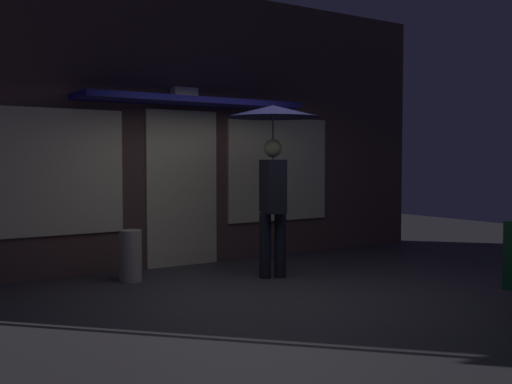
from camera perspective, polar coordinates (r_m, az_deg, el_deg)
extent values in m
plane|color=#38353A|center=(7.19, 1.41, -9.12)|extent=(18.00, 18.00, 0.00)
cube|color=brown|center=(9.06, -7.29, 5.90)|extent=(8.98, 0.30, 3.94)
cube|color=beige|center=(8.90, -6.76, 0.34)|extent=(1.10, 0.04, 2.20)
cube|color=beige|center=(8.21, -18.19, 1.74)|extent=(1.86, 0.04, 1.60)
cube|color=beige|center=(9.79, 2.09, 2.06)|extent=(1.86, 0.04, 1.60)
cube|color=white|center=(8.87, -6.57, 9.07)|extent=(0.36, 0.16, 0.12)
cube|color=navy|center=(8.64, -5.79, 8.24)|extent=(3.20, 0.70, 0.08)
cylinder|color=black|center=(7.94, 0.84, -4.91)|extent=(0.15, 0.15, 0.83)
cylinder|color=black|center=(7.99, 2.23, -4.86)|extent=(0.15, 0.15, 0.83)
cube|color=black|center=(7.90, 1.54, 0.53)|extent=(0.38, 0.51, 0.67)
cube|color=silver|center=(8.00, 2.07, 0.56)|extent=(0.07, 0.14, 0.54)
cube|color=#721966|center=(8.00, 2.07, 0.42)|extent=(0.04, 0.06, 0.43)
sphere|color=#9A9D6D|center=(7.89, 1.55, 4.02)|extent=(0.23, 0.23, 0.23)
cylinder|color=slate|center=(7.89, 1.55, 4.35)|extent=(0.02, 0.02, 0.99)
cone|color=#14144C|center=(7.91, 1.55, 7.38)|extent=(1.21, 1.21, 0.15)
cylinder|color=#B2A899|center=(7.89, -11.39, -5.74)|extent=(0.27, 0.27, 0.64)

